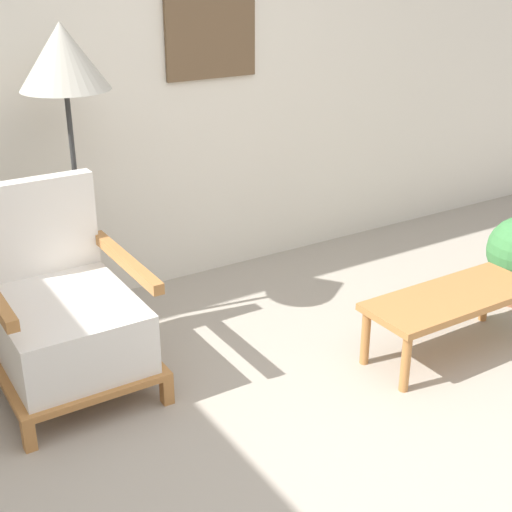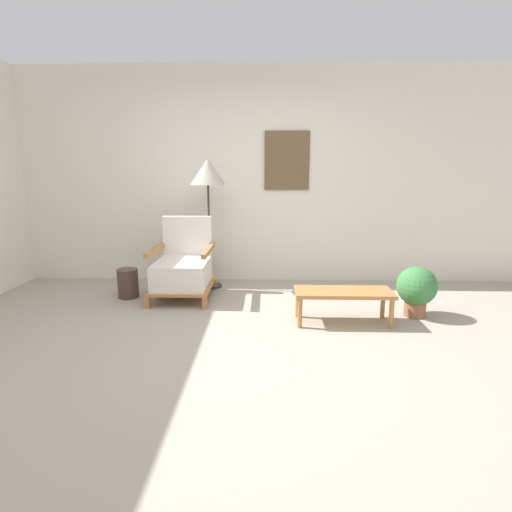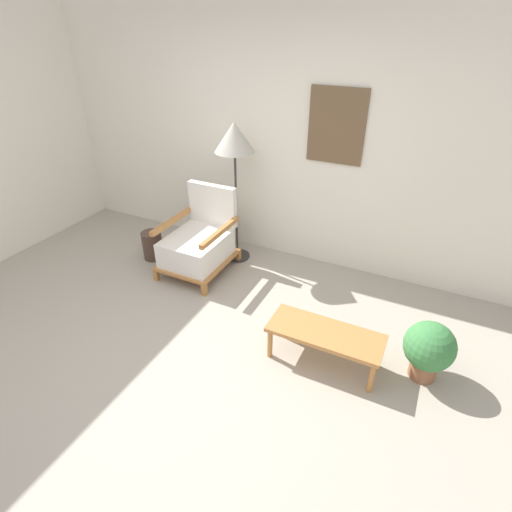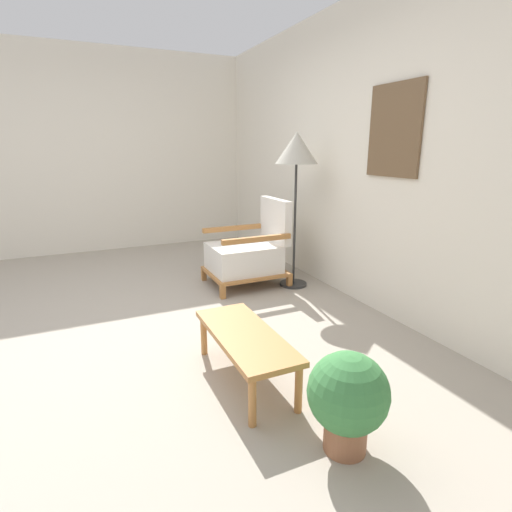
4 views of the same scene
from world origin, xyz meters
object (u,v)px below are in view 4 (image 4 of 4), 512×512
(vase, at_px, (224,255))
(potted_plant, at_px, (348,397))
(floor_lamp, at_px, (297,154))
(armchair, at_px, (248,253))
(coffee_table, at_px, (245,339))

(vase, height_order, potted_plant, potted_plant)
(floor_lamp, height_order, vase, floor_lamp)
(vase, xyz_separation_m, potted_plant, (3.07, -0.51, 0.12))
(floor_lamp, bearing_deg, vase, -152.73)
(armchair, bearing_deg, coffee_table, -24.10)
(coffee_table, distance_m, potted_plant, 0.78)
(coffee_table, relative_size, vase, 2.75)
(coffee_table, height_order, potted_plant, potted_plant)
(armchair, relative_size, potted_plant, 1.77)
(vase, bearing_deg, potted_plant, -9.46)
(vase, distance_m, potted_plant, 3.12)
(armchair, height_order, coffee_table, armchair)
(coffee_table, xyz_separation_m, vase, (-2.32, 0.71, -0.11))
(armchair, distance_m, potted_plant, 2.50)
(coffee_table, relative_size, potted_plant, 1.81)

